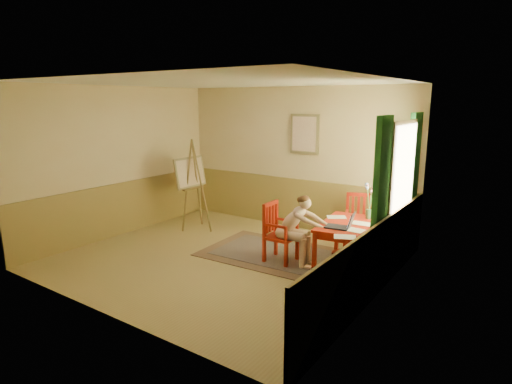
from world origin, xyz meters
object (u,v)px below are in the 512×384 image
Objects in this scene: table at (347,229)px; figure at (296,227)px; chair_left at (278,232)px; laptop at (342,225)px; easel at (191,176)px; chair_back at (357,222)px.

figure reaches higher than table.
chair_left is 2.19× the size of laptop.
table is 3.42m from easel.
easel is at bearing 171.04° from laptop.
laptop is at bearing -81.97° from table.
easel is at bearing 176.01° from table.
figure is (-0.50, -1.29, 0.15)m from chair_back.
chair_left is 2.52m from easel.
chair_left is 1.09m from laptop.
easel is at bearing 166.24° from chair_left.
figure is at bearing -176.82° from laptop.
laptop is (0.04, -0.30, 0.14)m from table.
laptop is (1.05, 0.04, 0.29)m from chair_left.
table is at bearing -78.56° from chair_back.
laptop is (0.74, 0.04, 0.14)m from figure.
chair_back is 1.30m from laptop.
figure is 2.79m from easel.
chair_left is at bearing -179.66° from figure.
table is 2.91× the size of laptop.
easel is (-2.69, 0.58, 0.44)m from figure.
chair_left is 1.52m from chair_back.
chair_back is at bearing 68.69° from figure.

